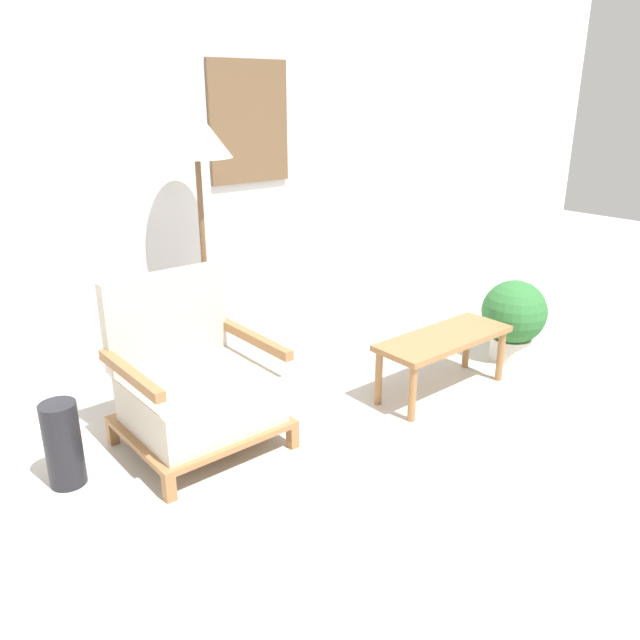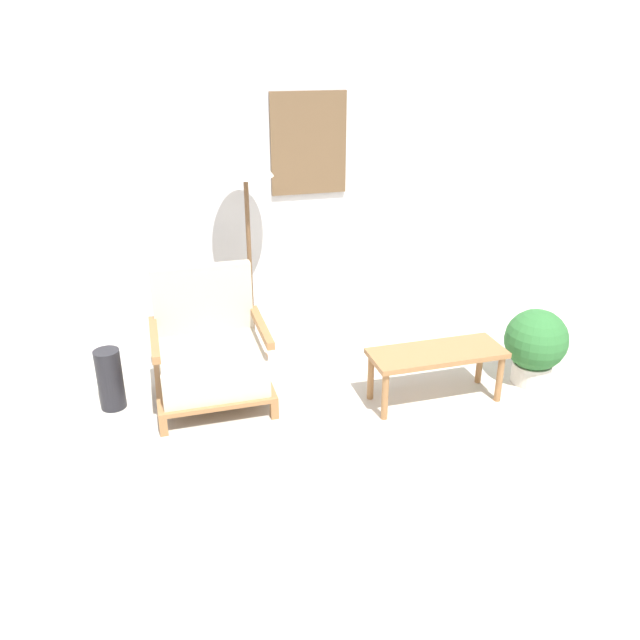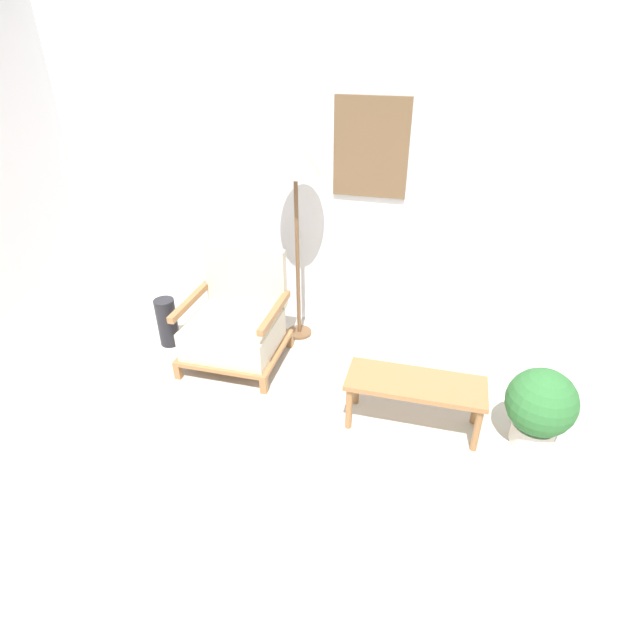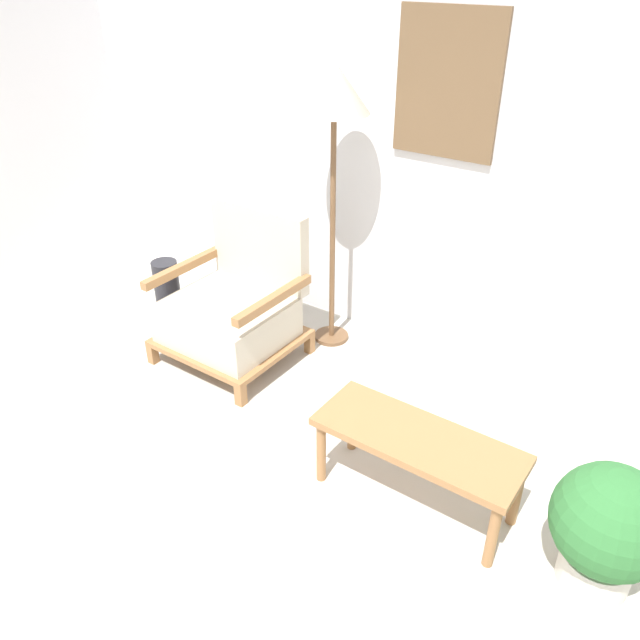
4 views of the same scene
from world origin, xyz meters
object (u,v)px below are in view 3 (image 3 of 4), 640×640
Objects in this scene: armchair at (236,324)px; potted_plant at (540,406)px; vase at (167,322)px; coffee_table at (415,388)px; floor_lamp at (295,166)px.

potted_plant is at bearing -10.25° from armchair.
coffee_table is at bearing -13.40° from vase.
armchair is 2.24m from potted_plant.
potted_plant reaches higher than coffee_table.
coffee_table is at bearing -40.61° from floor_lamp.
armchair reaches higher than coffee_table.
floor_lamp is 3.02× the size of potted_plant.
floor_lamp reaches higher than armchair.
floor_lamp reaches higher than potted_plant.
armchair reaches higher than vase.
floor_lamp reaches higher than vase.
armchair is at bearing -5.72° from vase.
potted_plant is at bearing -25.62° from floor_lamp.
vase is (-2.08, 0.50, -0.11)m from coffee_table.
armchair is 1.28m from floor_lamp.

